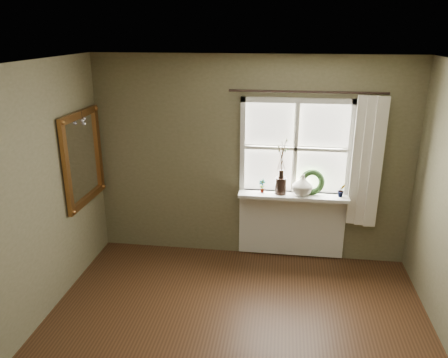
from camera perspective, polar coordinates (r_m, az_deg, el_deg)
ceiling at (r=3.06m, az=0.54°, el=13.82°), size 4.50×4.50×0.00m
wall_back at (r=5.57m, az=3.53°, el=2.60°), size 4.00×0.10×2.60m
window_frame at (r=5.44m, az=9.31°, el=3.95°), size 1.36×0.06×1.24m
window_sill at (r=5.51m, az=9.01°, el=-2.17°), size 1.36×0.26×0.04m
window_apron at (r=5.79m, az=8.77°, el=-5.84°), size 1.36×0.04×0.88m
dark_jug at (r=5.47m, az=7.42°, el=-0.88°), size 0.18×0.18×0.21m
cream_vase at (r=5.47m, az=10.21°, el=-0.75°), size 0.32×0.32×0.26m
wreath at (r=5.51m, az=11.38°, el=-0.75°), size 0.34×0.19×0.33m
potted_plant_left at (r=5.48m, az=5.01°, el=-0.94°), size 0.11×0.09×0.18m
potted_plant_right at (r=5.52m, az=15.09°, el=-1.42°), size 0.11×0.10×0.17m
curtain at (r=5.46m, az=18.10°, el=2.05°), size 0.36×0.12×1.59m
curtain_rod at (r=5.25m, az=10.85°, el=11.12°), size 1.84×0.03×0.03m
gilt_mirror at (r=5.48m, az=-17.94°, el=2.67°), size 0.10×0.94×1.12m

